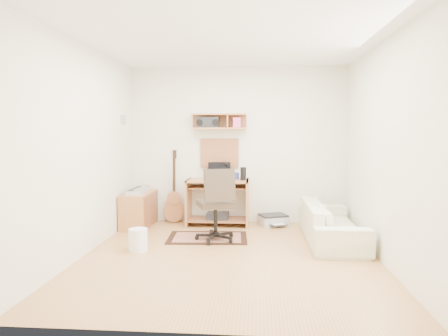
# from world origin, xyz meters

# --- Properties ---
(floor) EXTENTS (3.60, 4.00, 0.01)m
(floor) POSITION_xyz_m (0.00, 0.00, -0.01)
(floor) COLOR tan
(floor) RESTS_ON ground
(ceiling) EXTENTS (3.60, 4.00, 0.01)m
(ceiling) POSITION_xyz_m (0.00, 0.00, 2.60)
(ceiling) COLOR white
(ceiling) RESTS_ON ground
(back_wall) EXTENTS (3.60, 0.01, 2.60)m
(back_wall) POSITION_xyz_m (0.00, 2.00, 1.30)
(back_wall) COLOR silver
(back_wall) RESTS_ON ground
(left_wall) EXTENTS (0.01, 4.00, 2.60)m
(left_wall) POSITION_xyz_m (-1.80, 0.00, 1.30)
(left_wall) COLOR silver
(left_wall) RESTS_ON ground
(right_wall) EXTENTS (0.01, 4.00, 2.60)m
(right_wall) POSITION_xyz_m (1.80, 0.00, 1.30)
(right_wall) COLOR silver
(right_wall) RESTS_ON ground
(wall_shelf) EXTENTS (0.90, 0.25, 0.26)m
(wall_shelf) POSITION_xyz_m (-0.30, 1.88, 1.70)
(wall_shelf) COLOR #BA7841
(wall_shelf) RESTS_ON back_wall
(cork_board) EXTENTS (0.64, 0.03, 0.49)m
(cork_board) POSITION_xyz_m (-0.30, 1.98, 1.17)
(cork_board) COLOR tan
(cork_board) RESTS_ON back_wall
(wall_photo) EXTENTS (0.02, 0.20, 0.15)m
(wall_photo) POSITION_xyz_m (-1.79, 1.50, 1.72)
(wall_photo) COLOR #4C8CBF
(wall_photo) RESTS_ON left_wall
(desk) EXTENTS (1.00, 0.55, 0.75)m
(desk) POSITION_xyz_m (-0.31, 1.73, 0.38)
(desk) COLOR #BA7841
(desk) RESTS_ON floor
(laptop) EXTENTS (0.40, 0.40, 0.28)m
(laptop) POSITION_xyz_m (-0.28, 1.71, 0.89)
(laptop) COLOR silver
(laptop) RESTS_ON desk
(speaker) EXTENTS (0.10, 0.10, 0.21)m
(speaker) POSITION_xyz_m (0.11, 1.68, 0.86)
(speaker) COLOR black
(speaker) RESTS_ON desk
(desk_lamp) EXTENTS (0.09, 0.09, 0.28)m
(desk_lamp) POSITION_xyz_m (-0.13, 1.87, 0.89)
(desk_lamp) COLOR black
(desk_lamp) RESTS_ON desk
(pencil_cup) EXTENTS (0.08, 0.08, 0.11)m
(pencil_cup) POSITION_xyz_m (-0.00, 1.83, 0.81)
(pencil_cup) COLOR navy
(pencil_cup) RESTS_ON desk
(boombox) EXTENTS (0.35, 0.16, 0.18)m
(boombox) POSITION_xyz_m (-0.48, 1.87, 1.68)
(boombox) COLOR black
(boombox) RESTS_ON wall_shelf
(rug) EXTENTS (1.17, 0.81, 0.02)m
(rug) POSITION_xyz_m (-0.37, 0.86, 0.01)
(rug) COLOR tan
(rug) RESTS_ON floor
(task_chair) EXTENTS (0.68, 0.68, 1.04)m
(task_chair) POSITION_xyz_m (-0.24, 0.72, 0.52)
(task_chair) COLOR #33291E
(task_chair) RESTS_ON floor
(cabinet) EXTENTS (0.40, 0.90, 0.55)m
(cabinet) POSITION_xyz_m (-1.58, 1.55, 0.28)
(cabinet) COLOR #BA7841
(cabinet) RESTS_ON floor
(music_keyboard) EXTENTS (0.22, 0.70, 0.06)m
(music_keyboard) POSITION_xyz_m (-1.58, 1.55, 0.58)
(music_keyboard) COLOR #B2B5BA
(music_keyboard) RESTS_ON cabinet
(guitar) EXTENTS (0.37, 0.28, 1.23)m
(guitar) POSITION_xyz_m (-1.07, 1.86, 0.61)
(guitar) COLOR #A56033
(guitar) RESTS_ON floor
(waste_basket) EXTENTS (0.31, 0.31, 0.29)m
(waste_basket) POSITION_xyz_m (-1.19, 0.14, 0.14)
(waste_basket) COLOR white
(waste_basket) RESTS_ON floor
(printer) EXTENTS (0.53, 0.48, 0.17)m
(printer) POSITION_xyz_m (0.60, 1.78, 0.09)
(printer) COLOR #A5A8AA
(printer) RESTS_ON floor
(sofa) EXTENTS (0.53, 1.82, 0.71)m
(sofa) POSITION_xyz_m (1.38, 0.82, 0.36)
(sofa) COLOR beige
(sofa) RESTS_ON floor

